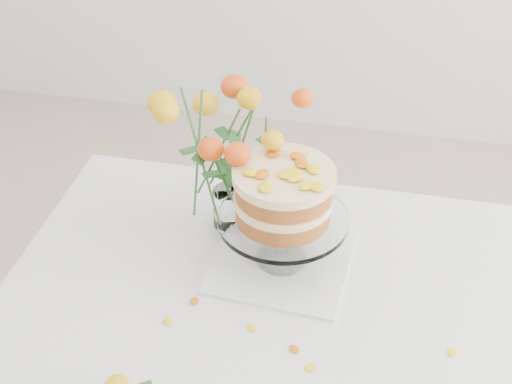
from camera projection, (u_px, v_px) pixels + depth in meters
table at (312, 329)px, 1.63m from camera, size 1.43×0.93×0.76m
napkin at (282, 261)px, 1.69m from camera, size 0.33×0.33×0.01m
cake_stand at (283, 199)px, 1.58m from camera, size 0.30×0.30×0.27m
rose_vase at (230, 138)px, 1.64m from camera, size 0.38×0.38×0.45m
stray_petal_a at (251, 328)px, 1.52m from camera, size 0.03×0.02×0.00m
stray_petal_b at (294, 349)px, 1.47m from camera, size 0.03×0.02×0.00m
stray_petal_c at (310, 368)px, 1.44m from camera, size 0.03×0.02×0.00m
stray_petal_d at (194, 301)px, 1.58m from camera, size 0.03×0.02×0.00m
stray_petal_e at (168, 321)px, 1.54m from camera, size 0.03×0.02×0.00m
stray_petal_f at (452, 352)px, 1.47m from camera, size 0.03×0.02×0.00m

